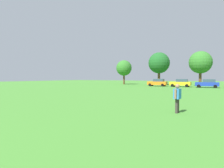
% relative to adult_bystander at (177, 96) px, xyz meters
% --- Properties ---
extents(ground_plane, '(160.00, 160.00, 0.00)m').
position_rel_adult_bystander_xyz_m(ground_plane, '(-6.12, 16.88, -1.02)').
color(ground_plane, '#42842D').
extents(adult_bystander, '(0.37, 0.81, 1.72)m').
position_rel_adult_bystander_xyz_m(adult_bystander, '(0.00, 0.00, 0.00)').
color(adult_bystander, '#3F3833').
rests_on(adult_bystander, ground).
extents(parked_car_orange_0, '(4.30, 2.02, 1.68)m').
position_rel_adult_bystander_xyz_m(parked_car_orange_0, '(-10.49, 32.45, -0.16)').
color(parked_car_orange_0, orange).
rests_on(parked_car_orange_0, ground).
extents(parked_car_yellow_1, '(4.30, 2.02, 1.68)m').
position_rel_adult_bystander_xyz_m(parked_car_yellow_1, '(-5.31, 32.00, -0.16)').
color(parked_car_yellow_1, yellow).
rests_on(parked_car_yellow_1, ground).
extents(parked_car_blue_2, '(4.30, 2.02, 1.68)m').
position_rel_adult_bystander_xyz_m(parked_car_blue_2, '(-0.04, 31.11, -0.16)').
color(parked_car_blue_2, '#1E38AD').
rests_on(parked_car_blue_2, ground).
extents(tree_far_left, '(4.47, 4.47, 6.96)m').
position_rel_adult_bystander_xyz_m(tree_far_left, '(-22.27, 39.08, 3.68)').
color(tree_far_left, brown).
rests_on(tree_far_left, ground).
extents(tree_left, '(5.48, 5.48, 8.55)m').
position_rel_adult_bystander_xyz_m(tree_left, '(-11.95, 38.71, 4.75)').
color(tree_left, brown).
rests_on(tree_left, ground).
extents(tree_center, '(5.28, 5.28, 8.23)m').
position_rel_adult_bystander_xyz_m(tree_center, '(-2.05, 38.63, 4.53)').
color(tree_center, brown).
rests_on(tree_center, ground).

